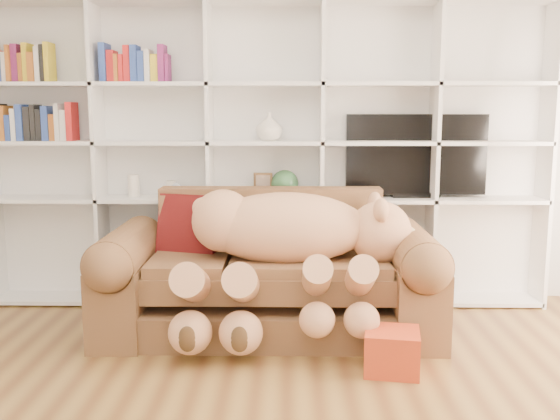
{
  "coord_description": "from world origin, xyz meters",
  "views": [
    {
      "loc": [
        0.18,
        -2.62,
        1.55
      ],
      "look_at": [
        0.12,
        1.63,
        0.87
      ],
      "focal_mm": 40.0,
      "sensor_mm": 36.0,
      "label": 1
    }
  ],
  "objects_px": {
    "teddy_bear": "(287,244)",
    "gift_box": "(392,351)",
    "sofa": "(269,279)",
    "tv": "(416,156)"
  },
  "relations": [
    {
      "from": "teddy_bear",
      "to": "gift_box",
      "type": "height_order",
      "value": "teddy_bear"
    },
    {
      "from": "gift_box",
      "to": "tv",
      "type": "height_order",
      "value": "tv"
    },
    {
      "from": "tv",
      "to": "gift_box",
      "type": "bearing_deg",
      "value": -105.33
    },
    {
      "from": "gift_box",
      "to": "tv",
      "type": "distance_m",
      "value": 1.82
    },
    {
      "from": "gift_box",
      "to": "sofa",
      "type": "bearing_deg",
      "value": 136.45
    },
    {
      "from": "sofa",
      "to": "tv",
      "type": "distance_m",
      "value": 1.57
    },
    {
      "from": "sofa",
      "to": "gift_box",
      "type": "height_order",
      "value": "sofa"
    },
    {
      "from": "teddy_bear",
      "to": "gift_box",
      "type": "xyz_separation_m",
      "value": [
        0.63,
        -0.52,
        -0.54
      ]
    },
    {
      "from": "sofa",
      "to": "teddy_bear",
      "type": "height_order",
      "value": "teddy_bear"
    },
    {
      "from": "sofa",
      "to": "gift_box",
      "type": "bearing_deg",
      "value": -43.55
    }
  ]
}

